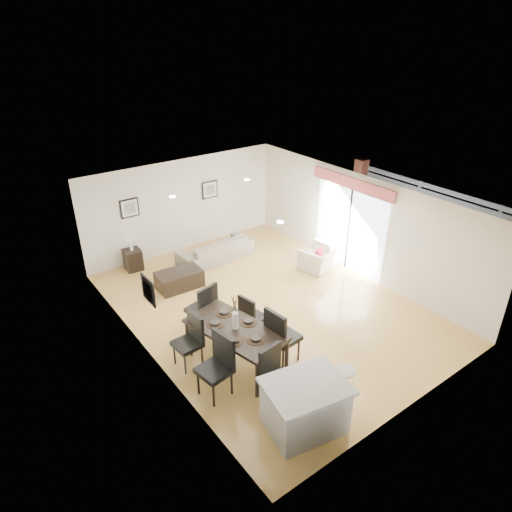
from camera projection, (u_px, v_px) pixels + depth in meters
ground at (267, 307)px, 10.92m from camera, size 8.00×8.00×0.00m
wall_back at (183, 205)px, 13.15m from camera, size 6.00×0.04×2.70m
wall_front at (418, 348)px, 7.44m from camera, size 6.00×0.04×2.70m
wall_left at (144, 300)px, 8.71m from camera, size 0.04×8.00×2.70m
wall_right at (359, 225)px, 11.88m from camera, size 0.04×8.00×2.70m
ceiling at (269, 200)px, 9.67m from camera, size 6.00×8.00×0.02m
sofa at (215, 249)px, 12.93m from camera, size 2.24×0.97×0.64m
armchair at (319, 258)px, 12.45m from camera, size 1.15×1.07×0.63m
courtyard_plant_a at (429, 240)px, 13.54m from camera, size 0.64×0.59×0.59m
courtyard_plant_b at (402, 226)px, 14.35m from camera, size 0.52×0.52×0.71m
dining_table at (235, 332)px, 8.81m from camera, size 1.40×2.16×0.83m
dining_chair_wnear at (219, 362)px, 8.13m from camera, size 0.62×0.62×1.22m
dining_chair_wfar at (191, 337)px, 8.86m from camera, size 0.53×0.53×1.12m
dining_chair_enear at (280, 334)px, 8.84m from camera, size 0.61×0.61×1.25m
dining_chair_efar at (251, 315)px, 9.61m from camera, size 0.53×0.53×1.03m
dining_chair_head at (275, 372)px, 7.98m from camera, size 0.56×0.56×1.11m
dining_chair_foot at (204, 306)px, 9.74m from camera, size 0.64×0.64×1.19m
vase at (235, 316)px, 8.64m from camera, size 0.91×1.42×0.75m
coffee_table at (179, 279)px, 11.63m from camera, size 1.15×0.72×0.45m
side_table at (133, 260)px, 12.44m from camera, size 0.48×0.48×0.58m
table_lamp at (131, 242)px, 12.19m from camera, size 0.20×0.20×0.37m
cushion at (319, 254)px, 12.25m from camera, size 0.32×0.20×0.31m
kitchen_island at (305, 406)px, 7.49m from camera, size 1.49×1.25×0.93m
bar_stool at (345, 374)px, 7.89m from camera, size 0.35×0.35×0.76m
framed_print_back_left at (130, 208)px, 12.15m from camera, size 0.52×0.04×0.52m
framed_print_back_right at (210, 190)px, 13.47m from camera, size 0.52×0.04×0.52m
framed_print_left_wall at (148, 290)px, 8.45m from camera, size 0.04×0.52×0.52m
sliding_door at (350, 211)px, 11.92m from camera, size 0.12×2.70×2.57m
courtyard at (405, 205)px, 14.36m from camera, size 6.00×6.00×2.00m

